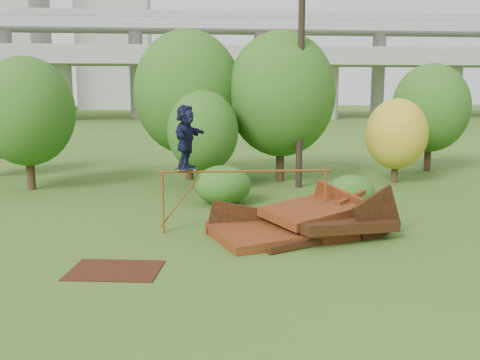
{
  "coord_description": "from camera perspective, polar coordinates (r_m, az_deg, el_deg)",
  "views": [
    {
      "loc": [
        -2.45,
        -13.53,
        4.3
      ],
      "look_at": [
        -0.8,
        2.0,
        1.6
      ],
      "focal_mm": 40.0,
      "sensor_mm": 36.0,
      "label": 1
    }
  ],
  "objects": [
    {
      "name": "tree_5",
      "position": [
        29.47,
        19.65,
        7.24
      ],
      "size": [
        3.95,
        3.95,
        5.55
      ],
      "color": "black",
      "rests_on": "ground"
    },
    {
      "name": "tree_3",
      "position": [
        24.67,
        4.38,
        9.1
      ],
      "size": [
        4.94,
        4.94,
        6.86
      ],
      "color": "black",
      "rests_on": "ground"
    },
    {
      "name": "shrub_left",
      "position": [
        19.87,
        -1.82,
        -0.54
      ],
      "size": [
        2.11,
        1.95,
        1.46
      ],
      "primitive_type": "ellipsoid",
      "color": "#234F15",
      "rests_on": "ground"
    },
    {
      "name": "building_right",
      "position": [
        116.72,
        -13.12,
        14.32
      ],
      "size": [
        14.0,
        14.0,
        28.0
      ],
      "primitive_type": "cube",
      "color": "#9E9E99",
      "rests_on": "ground"
    },
    {
      "name": "scrap_pile",
      "position": [
        15.82,
        6.72,
        -4.74
      ],
      "size": [
        5.79,
        3.59,
        1.92
      ],
      "color": "#411E0B",
      "rests_on": "ground"
    },
    {
      "name": "freeway_overpass",
      "position": [
        76.72,
        -4.35,
        14.27
      ],
      "size": [
        160.0,
        15.0,
        13.7
      ],
      "color": "gray",
      "rests_on": "ground"
    },
    {
      "name": "flat_plate",
      "position": [
        13.23,
        -13.19,
        -9.35
      ],
      "size": [
        2.35,
        1.85,
        0.03
      ],
      "primitive_type": "cube",
      "rotation": [
        0.0,
        0.0,
        -0.16
      ],
      "color": "#37180B",
      "rests_on": "ground"
    },
    {
      "name": "tree_1",
      "position": [
        25.2,
        -5.57,
        9.26
      ],
      "size": [
        5.01,
        5.01,
        6.97
      ],
      "color": "black",
      "rests_on": "ground"
    },
    {
      "name": "grind_rail",
      "position": [
        15.94,
        0.52,
        -0.33
      ],
      "size": [
        5.18,
        0.25,
        1.88
      ],
      "color": "brown",
      "rests_on": "ground"
    },
    {
      "name": "shrub_right",
      "position": [
        19.62,
        11.76,
        -1.25
      ],
      "size": [
        1.72,
        1.58,
        1.22
      ],
      "primitive_type": "ellipsoid",
      "color": "#234F15",
      "rests_on": "ground"
    },
    {
      "name": "skateboard",
      "position": [
        15.82,
        -5.74,
        1.19
      ],
      "size": [
        0.68,
        0.2,
        0.07
      ],
      "rotation": [
        0.0,
        0.0,
        -0.04
      ],
      "color": "black",
      "rests_on": "grind_rail"
    },
    {
      "name": "utility_pole",
      "position": [
        23.17,
        6.47,
        10.31
      ],
      "size": [
        1.4,
        0.28,
        8.91
      ],
      "color": "black",
      "rests_on": "ground"
    },
    {
      "name": "ground",
      "position": [
        14.4,
        4.04,
        -7.58
      ],
      "size": [
        240.0,
        240.0,
        0.0
      ],
      "primitive_type": "plane",
      "color": "#2D5116",
      "rests_on": "ground"
    },
    {
      "name": "tree_2",
      "position": [
        22.52,
        -3.98,
        5.17
      ],
      "size": [
        3.0,
        3.0,
        4.22
      ],
      "color": "black",
      "rests_on": "ground"
    },
    {
      "name": "tree_0",
      "position": [
        24.24,
        -21.81,
        6.8
      ],
      "size": [
        3.98,
        3.98,
        5.62
      ],
      "color": "black",
      "rests_on": "ground"
    },
    {
      "name": "skater",
      "position": [
        15.71,
        -5.8,
        4.61
      ],
      "size": [
        1.19,
        1.81,
        1.87
      ],
      "primitive_type": "imported",
      "rotation": [
        0.0,
        0.0,
        1.16
      ],
      "color": "#141534",
      "rests_on": "skateboard"
    },
    {
      "name": "tree_4",
      "position": [
        25.27,
        16.35,
        4.73
      ],
      "size": [
        2.78,
        2.78,
        3.84
      ],
      "color": "black",
      "rests_on": "ground"
    }
  ]
}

